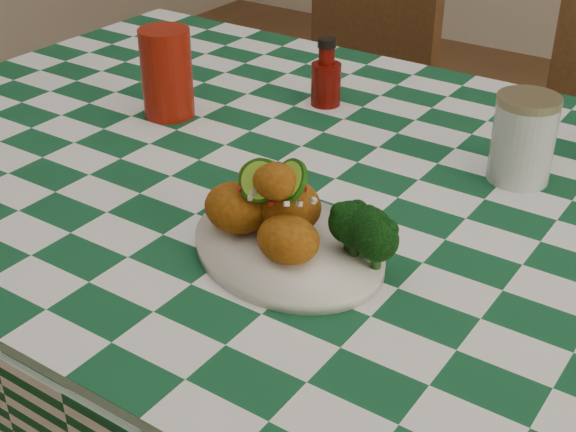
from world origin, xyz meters
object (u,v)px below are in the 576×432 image
Objects in this scene: plate at (288,248)px; fried_chicken_pile at (281,203)px; ketchup_bottle at (326,72)px; dining_table at (329,382)px; wooden_chair_left at (326,141)px; red_tumbler at (167,73)px; mason_jar at (523,139)px.

plate is 0.06m from fried_chicken_pile.
fried_chicken_pile is 1.36× the size of ketchup_bottle.
ketchup_bottle reaches higher than plate.
wooden_chair_left is (-0.47, 0.75, 0.04)m from dining_table.
fried_chicken_pile is 0.19× the size of wooden_chair_left.
plate is 1.80× the size of red_tumbler.
wooden_chair_left is (-0.53, 0.96, -0.36)m from plate.
plate reaches higher than dining_table.
fried_chicken_pile is at bearing -31.52° from red_tumbler.
red_tumbler reaches higher than fried_chicken_pile.
dining_table is 0.54m from ketchup_bottle.
dining_table is at bearing -6.73° from red_tumbler.
red_tumbler reaches higher than wooden_chair_left.
fried_chicken_pile is 0.49m from ketchup_bottle.
wooden_chair_left is at bearing 122.39° from dining_table.
wooden_chair_left is at bearing 139.22° from mason_jar.
mason_jar is (0.17, 0.36, -0.01)m from fried_chicken_pile.
dining_table is 13.89× the size of ketchup_bottle.
fried_chicken_pile reaches higher than ketchup_bottle.
dining_table is 0.59m from red_tumbler.
fried_chicken_pile is at bearing -77.11° from dining_table.
red_tumbler is (-0.42, 0.25, 0.07)m from plate.
wooden_chair_left reaches higher than dining_table.
fried_chicken_pile is 1.17m from wooden_chair_left.
mason_jar reaches higher than wooden_chair_left.
plate is 0.50m from ketchup_bottle.
fried_chicken_pile is 1.08× the size of red_tumbler.
plate is (0.06, -0.21, 0.40)m from dining_table.
wooden_chair_left is at bearing 118.66° from fried_chicken_pile.
plate is at bearing -63.38° from ketchup_bottle.
mason_jar is (0.58, 0.11, -0.01)m from red_tumbler.
red_tumbler is at bearing -169.52° from mason_jar.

